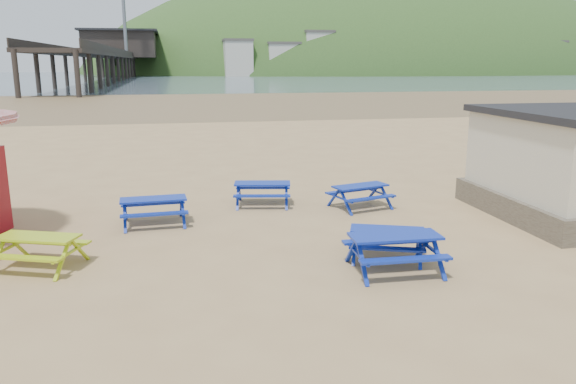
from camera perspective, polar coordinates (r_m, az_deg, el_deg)
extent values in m
plane|color=tan|center=(14.13, -1.13, -5.41)|extent=(400.00, 400.00, 0.00)
plane|color=brown|center=(68.37, -9.65, 9.11)|extent=(400.00, 400.00, 0.00)
plane|color=#495B68|center=(183.25, -11.04, 11.40)|extent=(400.00, 400.00, 0.00)
cube|color=#06259D|center=(16.15, -13.53, -0.70)|extent=(1.85, 0.81, 0.05)
cube|color=#06259D|center=(16.81, -13.54, -1.16)|extent=(1.82, 0.35, 0.05)
cube|color=#06259D|center=(15.64, -13.41, -2.21)|extent=(1.82, 0.35, 0.05)
cube|color=#06259D|center=(17.86, -2.62, 0.89)|extent=(1.86, 1.01, 0.05)
cube|color=#06259D|center=(18.49, -2.56, 0.44)|extent=(1.78, 0.57, 0.05)
cube|color=#06259D|center=(17.35, -2.67, -0.41)|extent=(1.78, 0.57, 0.05)
cube|color=#06259D|center=(17.65, 7.37, 0.62)|extent=(1.86, 1.12, 0.05)
cube|color=#06259D|center=(18.18, 6.31, 0.13)|extent=(1.74, 0.70, 0.05)
cube|color=#06259D|center=(17.25, 8.43, -0.63)|extent=(1.74, 0.70, 0.05)
cube|color=#06259D|center=(13.20, 10.07, -3.82)|extent=(1.82, 1.22, 0.05)
cube|color=#06259D|center=(13.82, 10.01, -4.19)|extent=(1.67, 0.83, 0.05)
cube|color=#06259D|center=(12.74, 10.04, -5.68)|extent=(1.67, 0.83, 0.05)
cube|color=#06259D|center=(12.41, 10.84, -4.43)|extent=(1.98, 0.82, 0.05)
cube|color=#06259D|center=(13.08, 9.77, -4.87)|extent=(1.97, 0.33, 0.05)
cube|color=#06259D|center=(11.93, 11.89, -6.74)|extent=(1.97, 0.33, 0.05)
cube|color=#96C30A|center=(13.56, -24.10, -4.20)|extent=(1.90, 1.28, 0.05)
cube|color=#96C30A|center=(14.11, -22.70, -4.59)|extent=(1.74, 0.86, 0.05)
cube|color=#96C30A|center=(13.18, -25.39, -6.06)|extent=(1.74, 0.86, 0.05)
cube|color=black|center=(188.83, -16.75, 12.96)|extent=(9.00, 220.00, 0.60)
cube|color=black|center=(199.87, -16.55, 14.10)|extent=(22.00, 30.00, 8.00)
cube|color=black|center=(200.03, -16.64, 15.33)|extent=(24.00, 32.00, 0.60)
cylinder|color=slate|center=(178.30, -16.35, 17.53)|extent=(1.00, 1.00, 28.00)
ellipsoid|color=#2D4C1E|center=(260.55, 9.35, 9.68)|extent=(264.00, 144.00, 108.00)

